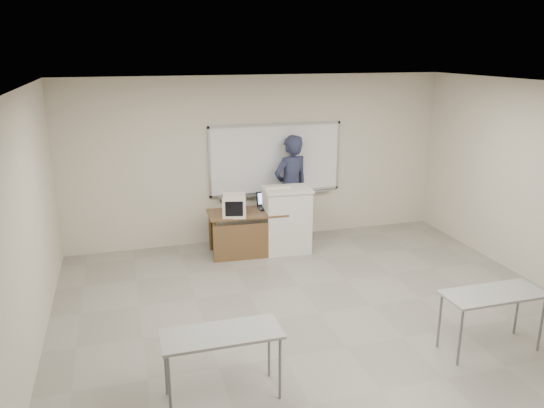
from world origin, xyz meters
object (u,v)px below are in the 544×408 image
object	(u,v)px
instructor_desk	(249,226)
podium	(287,220)
keyboard	(277,187)
crt_monitor	(235,205)
mouse	(282,211)
presenter	(291,188)
whiteboard	(276,160)
laptop	(268,204)

from	to	relation	value
instructor_desk	podium	distance (m)	0.67
podium	keyboard	distance (m)	0.61
crt_monitor	keyboard	bearing A→B (deg)	21.51
podium	mouse	world-z (taller)	podium
instructor_desk	presenter	distance (m)	1.21
whiteboard	podium	bearing A→B (deg)	-91.99
mouse	presenter	size ratio (longest dim) A/B	0.06
instructor_desk	crt_monitor	size ratio (longest dim) A/B	3.13
whiteboard	crt_monitor	bearing A→B (deg)	-140.16
podium	keyboard	size ratio (longest dim) A/B	2.62
crt_monitor	presenter	xyz separation A→B (m)	(1.19, 0.62, 0.06)
whiteboard	mouse	distance (m)	1.13
instructor_desk	crt_monitor	bearing A→B (deg)	-173.62
keyboard	presenter	bearing A→B (deg)	51.93
whiteboard	crt_monitor	size ratio (longest dim) A/B	5.76
keyboard	instructor_desk	bearing A→B (deg)	-169.26
whiteboard	instructor_desk	world-z (taller)	whiteboard
instructor_desk	presenter	size ratio (longest dim) A/B	0.69
whiteboard	keyboard	xyz separation A→B (m)	(-0.18, -0.69, -0.32)
presenter	whiteboard	bearing A→B (deg)	-52.70
crt_monitor	mouse	size ratio (longest dim) A/B	3.96
whiteboard	keyboard	distance (m)	0.78
keyboard	podium	bearing A→B (deg)	-27.14
whiteboard	laptop	size ratio (longest dim) A/B	6.95
instructor_desk	keyboard	size ratio (longest dim) A/B	3.09
podium	keyboard	world-z (taller)	keyboard
whiteboard	keyboard	bearing A→B (deg)	-104.41
laptop	mouse	xyz separation A→B (m)	(0.15, -0.34, -0.04)
podium	keyboard	bearing A→B (deg)	155.46
whiteboard	podium	distance (m)	1.19
crt_monitor	presenter	distance (m)	1.35
podium	presenter	size ratio (longest dim) A/B	0.58
whiteboard	mouse	size ratio (longest dim) A/B	22.80
instructor_desk	crt_monitor	world-z (taller)	crt_monitor
podium	laptop	distance (m)	0.43
instructor_desk	presenter	xyz separation A→B (m)	(0.94, 0.61, 0.45)
whiteboard	instructor_desk	xyz separation A→B (m)	(-0.70, -0.78, -0.95)
podium	laptop	size ratio (longest dim) A/B	3.20
crt_monitor	keyboard	size ratio (longest dim) A/B	0.99
crt_monitor	presenter	size ratio (longest dim) A/B	0.22
laptop	mouse	distance (m)	0.37
crt_monitor	presenter	world-z (taller)	presenter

